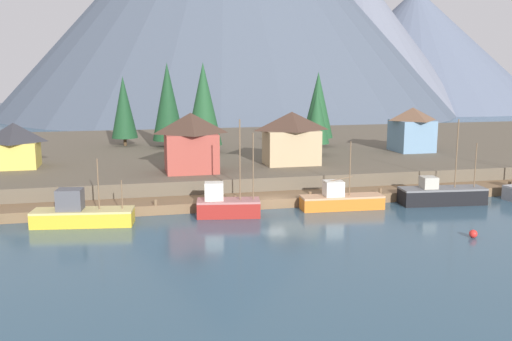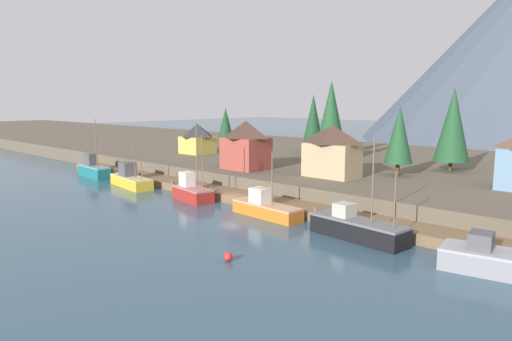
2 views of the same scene
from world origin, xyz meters
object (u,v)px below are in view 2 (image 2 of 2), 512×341
house_red (246,144)px  house_tan (332,151)px  conifer_mid_left (399,134)px  conifer_mid_right (313,120)px  fishing_boat_red (192,192)px  fishing_boat_black (357,228)px  fishing_boat_orange (266,208)px  house_yellow (197,138)px  conifer_near_right (330,116)px  conifer_near_left (331,118)px  conifer_back_right (226,122)px  channel_buoy (228,257)px  fishing_boat_yellow (131,179)px  conifer_back_left (453,125)px  fishing_boat_grey (493,260)px  fishing_boat_teal (94,170)px

house_red → house_tan: bearing=11.4°
conifer_mid_left → conifer_mid_right: (-25.98, 16.39, 0.64)m
fishing_boat_red → fishing_boat_black: bearing=9.2°
fishing_boat_orange → house_yellow: (-34.52, 18.99, 4.34)m
fishing_boat_black → house_yellow: fishing_boat_black is taller
conifer_near_right → conifer_near_left: bearing=-54.5°
house_tan → fishing_boat_orange: bearing=-84.9°
conifer_near_left → conifer_back_right: bearing=162.9°
fishing_boat_red → house_yellow: (-22.51, 19.31, 4.18)m
conifer_near_left → channel_buoy: bearing=-65.5°
conifer_near_left → conifer_back_right: 39.08m
fishing_boat_yellow → conifer_back_left: (33.39, 30.16, 7.82)m
fishing_boat_grey → channel_buoy: fishing_boat_grey is taller
conifer_back_right → conifer_mid_left: bearing=-18.7°
house_tan → house_yellow: bearing=171.1°
fishing_boat_grey → conifer_mid_right: bearing=129.6°
fishing_boat_red → fishing_boat_orange: (12.00, 0.31, -0.16)m
house_red → conifer_mid_left: conifer_mid_left is taller
conifer_near_left → house_yellow: bearing=-162.0°
fishing_boat_orange → fishing_boat_grey: size_ratio=0.92×
conifer_near_left → conifer_back_right: (-37.28, 11.49, -2.32)m
fishing_boat_grey → conifer_near_left: 44.05m
conifer_mid_right → conifer_back_left: conifer_back_left is taller
fishing_boat_orange → fishing_boat_black: fishing_boat_black is taller
fishing_boat_orange → house_red: size_ratio=1.26×
fishing_boat_red → fishing_boat_grey: size_ratio=1.01×
fishing_boat_red → conifer_mid_left: 27.42m
channel_buoy → fishing_boat_black: bearing=71.1°
fishing_boat_orange → conifer_back_right: (-47.75, 38.28, 6.18)m
fishing_boat_yellow → house_yellow: 21.83m
fishing_boat_black → conifer_near_left: bearing=134.3°
fishing_boat_red → conifer_mid_right: conifer_mid_right is taller
fishing_boat_grey → conifer_back_right: size_ratio=1.16×
conifer_mid_left → fishing_boat_teal: bearing=-153.9°
fishing_boat_grey → conifer_mid_left: size_ratio=1.03×
fishing_boat_teal → fishing_boat_black: size_ratio=1.00×
fishing_boat_teal → channel_buoy: bearing=-11.0°
fishing_boat_teal → fishing_boat_orange: size_ratio=1.08×
fishing_boat_teal → conifer_near_right: conifer_near_right is taller
house_tan → conifer_near_left: bearing=125.4°
fishing_boat_teal → house_red: (23.49, 11.16, 4.81)m
fishing_boat_orange → conifer_mid_right: bearing=123.9°
conifer_mid_left → conifer_back_left: conifer_back_left is taller
fishing_boat_teal → fishing_boat_yellow: size_ratio=0.99×
fishing_boat_red → conifer_near_right: 34.69m
fishing_boat_red → channel_buoy: size_ratio=13.60×
fishing_boat_orange → channel_buoy: size_ratio=12.36×
conifer_back_left → house_tan: bearing=-119.4°
channel_buoy → fishing_boat_yellow: bearing=160.5°
house_red → house_yellow: bearing=159.1°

